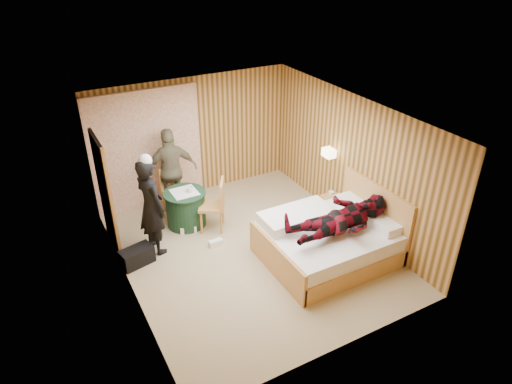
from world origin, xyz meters
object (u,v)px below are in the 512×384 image
wall_lamp (329,153)px  chair_near (216,202)px  man_on_bed (343,212)px  bed (329,240)px  woman_standing (151,206)px  chair_far (172,186)px  round_table (186,208)px  duffel_bag (137,256)px  nightstand (334,209)px  man_at_table (172,170)px

wall_lamp → chair_near: (-2.14, 0.48, -0.71)m
wall_lamp → man_on_bed: (-0.77, -1.45, -0.29)m
bed → woman_standing: bearing=147.8°
bed → wall_lamp: bearing=56.7°
chair_far → chair_near: chair_near is taller
bed → round_table: size_ratio=2.70×
wall_lamp → woman_standing: (-3.36, 0.39, -0.42)m
woman_standing → duffel_bag: bearing=106.9°
nightstand → man_at_table: bearing=143.1°
woman_standing → bed: bearing=-137.6°
bed → duffel_bag: size_ratio=3.94×
man_at_table → man_on_bed: (1.82, -3.02, 0.15)m
chair_near → woman_standing: size_ratio=0.57×
bed → duffel_bag: 3.27m
duffel_bag → chair_far: bearing=36.9°
nightstand → man_at_table: size_ratio=0.30×
chair_near → duffel_bag: bearing=-48.8°
nightstand → man_on_bed: man_on_bed is taller
nightstand → chair_far: chair_far is taller
bed → man_on_bed: size_ratio=1.21×
bed → man_at_table: (-1.79, 2.79, 0.53)m
round_table → man_on_bed: bearing=-52.3°
round_table → woman_standing: bearing=-146.5°
wall_lamp → chair_far: 3.13m
round_table → man_at_table: size_ratio=0.46×
chair_far → man_on_bed: (1.85, -2.98, 0.47)m
man_on_bed → woman_standing: bearing=144.6°
bed → round_table: bed is taller
chair_far → chair_near: size_ratio=0.92×
chair_far → duffel_bag: chair_far is taller
wall_lamp → woman_standing: size_ratio=0.15×
nightstand → man_at_table: (-2.55, 1.91, 0.61)m
duffel_bag → woman_standing: (0.41, 0.26, 0.73)m
bed → chair_far: bed is taller
man_on_bed → chair_far: bearing=121.7°
bed → man_on_bed: (0.03, -0.23, 0.68)m
wall_lamp → round_table: (-2.59, 0.90, -0.95)m
duffel_bag → man_on_bed: man_on_bed is taller
chair_near → man_on_bed: 2.41m
duffel_bag → woman_standing: 0.87m
round_table → duffel_bag: size_ratio=1.46×
chair_far → duffel_bag: bearing=-147.1°
chair_near → man_on_bed: size_ratio=0.57×
bed → round_table: (-1.79, 2.12, 0.02)m
bed → nightstand: size_ratio=4.17×
round_table → bed: bearing=-49.8°
chair_far → duffel_bag: 1.85m
chair_near → man_at_table: size_ratio=0.58×
wall_lamp → bed: bearing=-123.3°
nightstand → chair_far: bearing=143.8°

